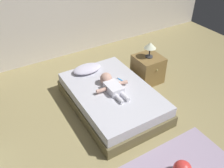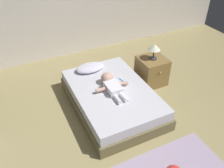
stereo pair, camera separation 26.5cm
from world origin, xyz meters
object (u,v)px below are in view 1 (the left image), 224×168
object	(u,v)px
pillow	(87,69)
baby	(111,85)
bed	(112,98)
lamp	(150,46)
toothbrush	(121,80)
nightstand	(148,69)

from	to	relation	value
pillow	baby	xyz separation A→B (m)	(0.10, -0.62, 0.02)
bed	baby	world-z (taller)	baby
bed	lamp	bearing A→B (deg)	17.38
pillow	toothbrush	xyz separation A→B (m)	(0.35, -0.52, -0.05)
bed	nightstand	size ratio (longest dim) A/B	3.51
toothbrush	baby	bearing A→B (deg)	-157.08
bed	pillow	xyz separation A→B (m)	(-0.11, 0.65, 0.23)
toothbrush	lamp	distance (m)	0.79
bed	toothbrush	bearing A→B (deg)	28.15
nightstand	lamp	distance (m)	0.46
baby	lamp	bearing A→B (deg)	15.83
baby	nightstand	xyz separation A→B (m)	(0.93, 0.27, -0.17)
baby	toothbrush	xyz separation A→B (m)	(0.25, 0.10, -0.06)
pillow	nightstand	size ratio (longest dim) A/B	1.00
pillow	toothbrush	world-z (taller)	pillow
bed	lamp	xyz separation A→B (m)	(0.93, 0.29, 0.54)
lamp	baby	bearing A→B (deg)	-164.17
bed	pillow	size ratio (longest dim) A/B	3.53
baby	toothbrush	world-z (taller)	baby
toothbrush	pillow	bearing A→B (deg)	124.17
baby	nightstand	bearing A→B (deg)	15.83
baby	pillow	bearing A→B (deg)	99.48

